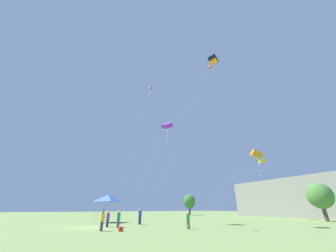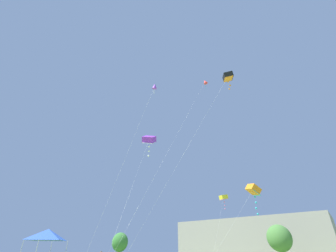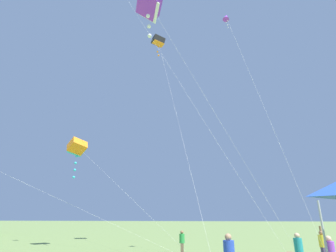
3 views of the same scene
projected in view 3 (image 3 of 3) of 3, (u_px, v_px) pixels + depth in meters
The scene contains 7 objects.
person_yellow_shirt at pixel (323, 244), 14.98m from camera, with size 0.40×0.40×1.93m.
person_teal_shirt at pixel (299, 250), 12.80m from camera, with size 0.40×0.40×1.69m.
person_green_shirt at pixel (182, 241), 17.89m from camera, with size 0.36×0.36×1.52m.
kite_purple_box_2 at pixel (149, 4), 15.70m from camera, with size 3.78×8.71×15.40m.
kite_orange_box_3 at pixel (77, 147), 23.65m from camera, with size 3.38×10.98×9.20m.
kite_black_box_4 at pixel (158, 41), 28.05m from camera, with size 12.49×5.19×20.79m.
kite_purple_diamond_5 at pixel (226, 18), 20.79m from camera, with size 4.59×3.32×17.79m.
Camera 3 is at (-12.56, 7.37, 2.53)m, focal length 28.00 mm.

